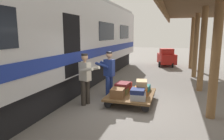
{
  "coord_description": "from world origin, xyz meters",
  "views": [
    {
      "loc": [
        -0.96,
        6.0,
        2.33
      ],
      "look_at": [
        1.02,
        -0.33,
        1.15
      ],
      "focal_mm": 32.63,
      "sensor_mm": 36.0,
      "label": 1
    }
  ],
  "objects_px": {
    "suitcase_olive_duffel": "(122,90)",
    "suitcase_red_plastic": "(125,86)",
    "suitcase_maroon_trunk": "(123,85)",
    "porter_by_door": "(86,77)",
    "train_car": "(34,42)",
    "suitcase_orange_carryall": "(141,91)",
    "suitcase_teal_softside": "(143,88)",
    "luggage_cart": "(131,95)",
    "suitcase_gray_aluminum": "(138,96)",
    "suitcase_brown_leather": "(118,93)",
    "suitcase_navy_fabric": "(138,91)",
    "baggage_tug": "(167,58)",
    "porter_in_overalls": "(109,73)",
    "suitcase_tan_vintage": "(142,84)"
  },
  "relations": [
    {
      "from": "luggage_cart",
      "to": "suitcase_teal_softside",
      "type": "distance_m",
      "value": 0.64
    },
    {
      "from": "suitcase_tan_vintage",
      "to": "porter_by_door",
      "type": "bearing_deg",
      "value": 22.1
    },
    {
      "from": "suitcase_brown_leather",
      "to": "porter_in_overalls",
      "type": "height_order",
      "value": "porter_in_overalls"
    },
    {
      "from": "porter_by_door",
      "to": "baggage_tug",
      "type": "relative_size",
      "value": 0.89
    },
    {
      "from": "suitcase_olive_duffel",
      "to": "suitcase_red_plastic",
      "type": "bearing_deg",
      "value": -90.0
    },
    {
      "from": "suitcase_navy_fabric",
      "to": "suitcase_maroon_trunk",
      "type": "xyz_separation_m",
      "value": [
        0.61,
        -0.53,
        0.03
      ]
    },
    {
      "from": "suitcase_teal_softside",
      "to": "baggage_tug",
      "type": "relative_size",
      "value": 0.24
    },
    {
      "from": "suitcase_olive_duffel",
      "to": "suitcase_brown_leather",
      "type": "distance_m",
      "value": 0.53
    },
    {
      "from": "train_car",
      "to": "porter_by_door",
      "type": "xyz_separation_m",
      "value": [
        -1.96,
        0.05,
        -1.14
      ]
    },
    {
      "from": "suitcase_orange_carryall",
      "to": "suitcase_teal_softside",
      "type": "height_order",
      "value": "suitcase_orange_carryall"
    },
    {
      "from": "suitcase_brown_leather",
      "to": "suitcase_maroon_trunk",
      "type": "relative_size",
      "value": 0.93
    },
    {
      "from": "baggage_tug",
      "to": "suitcase_brown_leather",
      "type": "bearing_deg",
      "value": 83.0
    },
    {
      "from": "suitcase_gray_aluminum",
      "to": "suitcase_tan_vintage",
      "type": "height_order",
      "value": "suitcase_tan_vintage"
    },
    {
      "from": "suitcase_olive_duffel",
      "to": "porter_in_overalls",
      "type": "distance_m",
      "value": 0.81
    },
    {
      "from": "train_car",
      "to": "suitcase_maroon_trunk",
      "type": "xyz_separation_m",
      "value": [
        -3.05,
        -0.63,
        -1.46
      ]
    },
    {
      "from": "train_car",
      "to": "suitcase_gray_aluminum",
      "type": "bearing_deg",
      "value": -178.31
    },
    {
      "from": "train_car",
      "to": "baggage_tug",
      "type": "xyz_separation_m",
      "value": [
        -4.13,
        -9.25,
        -1.43
      ]
    },
    {
      "from": "luggage_cart",
      "to": "suitcase_orange_carryall",
      "type": "height_order",
      "value": "suitcase_orange_carryall"
    },
    {
      "from": "suitcase_maroon_trunk",
      "to": "luggage_cart",
      "type": "bearing_deg",
      "value": -178.77
    },
    {
      "from": "suitcase_gray_aluminum",
      "to": "suitcase_brown_leather",
      "type": "relative_size",
      "value": 1.09
    },
    {
      "from": "suitcase_maroon_trunk",
      "to": "porter_by_door",
      "type": "bearing_deg",
      "value": 31.74
    },
    {
      "from": "suitcase_gray_aluminum",
      "to": "suitcase_navy_fabric",
      "type": "distance_m",
      "value": 0.16
    },
    {
      "from": "suitcase_navy_fabric",
      "to": "suitcase_maroon_trunk",
      "type": "height_order",
      "value": "suitcase_maroon_trunk"
    },
    {
      "from": "suitcase_gray_aluminum",
      "to": "porter_in_overalls",
      "type": "xyz_separation_m",
      "value": [
        1.24,
        -0.81,
        0.52
      ]
    },
    {
      "from": "suitcase_red_plastic",
      "to": "suitcase_maroon_trunk",
      "type": "relative_size",
      "value": 0.88
    },
    {
      "from": "suitcase_orange_carryall",
      "to": "suitcase_teal_softside",
      "type": "distance_m",
      "value": 0.52
    },
    {
      "from": "luggage_cart",
      "to": "suitcase_gray_aluminum",
      "type": "xyz_separation_m",
      "value": [
        -0.34,
        0.52,
        0.14
      ]
    },
    {
      "from": "suitcase_red_plastic",
      "to": "baggage_tug",
      "type": "relative_size",
      "value": 0.25
    },
    {
      "from": "train_car",
      "to": "suitcase_tan_vintage",
      "type": "bearing_deg",
      "value": -169.92
    },
    {
      "from": "train_car",
      "to": "suitcase_red_plastic",
      "type": "xyz_separation_m",
      "value": [
        -3.01,
        -1.16,
        -1.63
      ]
    },
    {
      "from": "train_car",
      "to": "suitcase_orange_carryall",
      "type": "relative_size",
      "value": 37.34
    },
    {
      "from": "suitcase_brown_leather",
      "to": "baggage_tug",
      "type": "distance_m",
      "value": 9.21
    },
    {
      "from": "luggage_cart",
      "to": "suitcase_tan_vintage",
      "type": "distance_m",
      "value": 0.53
    },
    {
      "from": "luggage_cart",
      "to": "suitcase_teal_softside",
      "type": "height_order",
      "value": "suitcase_teal_softside"
    },
    {
      "from": "suitcase_red_plastic",
      "to": "suitcase_brown_leather",
      "type": "bearing_deg",
      "value": 90.0
    },
    {
      "from": "suitcase_olive_duffel",
      "to": "suitcase_maroon_trunk",
      "type": "height_order",
      "value": "suitcase_maroon_trunk"
    },
    {
      "from": "suitcase_brown_leather",
      "to": "suitcase_maroon_trunk",
      "type": "height_order",
      "value": "suitcase_maroon_trunk"
    },
    {
      "from": "suitcase_orange_carryall",
      "to": "suitcase_olive_duffel",
      "type": "bearing_deg",
      "value": 0.0
    },
    {
      "from": "suitcase_orange_carryall",
      "to": "porter_by_door",
      "type": "bearing_deg",
      "value": 21.53
    },
    {
      "from": "train_car",
      "to": "luggage_cart",
      "type": "relative_size",
      "value": 10.59
    },
    {
      "from": "suitcase_orange_carryall",
      "to": "baggage_tug",
      "type": "bearing_deg",
      "value": -93.0
    },
    {
      "from": "suitcase_olive_duffel",
      "to": "suitcase_maroon_trunk",
      "type": "bearing_deg",
      "value": 170.15
    },
    {
      "from": "suitcase_red_plastic",
      "to": "suitcase_maroon_trunk",
      "type": "bearing_deg",
      "value": 93.98
    },
    {
      "from": "luggage_cart",
      "to": "suitcase_maroon_trunk",
      "type": "xyz_separation_m",
      "value": [
        0.3,
        0.01,
        0.33
      ]
    },
    {
      "from": "suitcase_gray_aluminum",
      "to": "suitcase_teal_softside",
      "type": "xyz_separation_m",
      "value": [
        0.0,
        -1.05,
        0.0
      ]
    },
    {
      "from": "luggage_cart",
      "to": "porter_in_overalls",
      "type": "bearing_deg",
      "value": -17.28
    },
    {
      "from": "suitcase_gray_aluminum",
      "to": "suitcase_brown_leather",
      "type": "bearing_deg",
      "value": 0.0
    },
    {
      "from": "suitcase_tan_vintage",
      "to": "suitcase_olive_duffel",
      "type": "bearing_deg",
      "value": 1.95
    },
    {
      "from": "suitcase_red_plastic",
      "to": "train_car",
      "type": "bearing_deg",
      "value": 21.02
    },
    {
      "from": "luggage_cart",
      "to": "suitcase_navy_fabric",
      "type": "relative_size",
      "value": 4.51
    }
  ]
}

